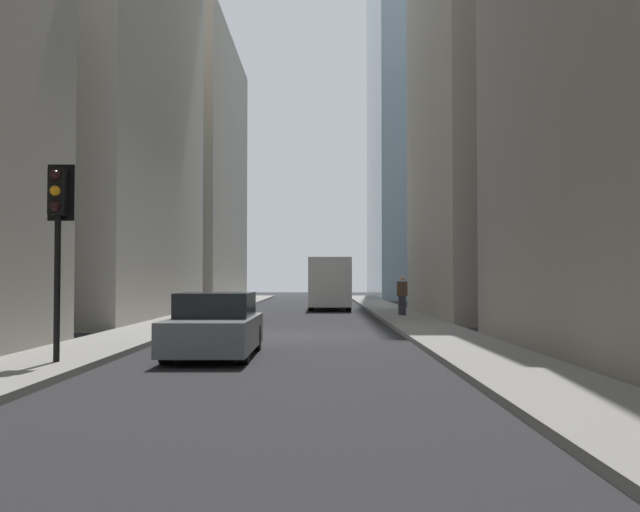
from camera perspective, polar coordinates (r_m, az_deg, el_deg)
ground_plane at (r=21.88m, az=-2.42°, el=-6.34°), size 135.00×135.00×0.00m
sidewalk_right at (r=22.52m, az=-13.99°, el=-5.98°), size 90.00×2.20×0.14m
sidewalk_left at (r=22.14m, az=9.37°, el=-6.08°), size 90.00×2.20×0.14m
building_left_midfar at (r=34.71m, az=16.79°, el=14.55°), size 13.40×10.00×22.91m
building_right_far at (r=54.93m, az=-12.12°, el=6.58°), size 19.80×10.00×19.40m
building_right_midfar at (r=34.26m, az=-20.08°, el=12.39°), size 16.67×10.50×20.11m
delivery_truck at (r=39.94m, az=0.74°, el=-2.19°), size 6.46×2.25×2.84m
hatchback_grey at (r=16.12m, az=-8.35°, el=-5.58°), size 4.30×1.78×1.42m
traffic_light_foreground at (r=14.70m, az=-20.13°, el=3.03°), size 0.43×0.52×3.82m
pedestrian at (r=31.33m, az=6.55°, el=-2.98°), size 0.26×0.44×1.72m
discarded_bottle at (r=25.14m, az=-11.13°, el=-5.15°), size 0.07×0.07×0.27m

